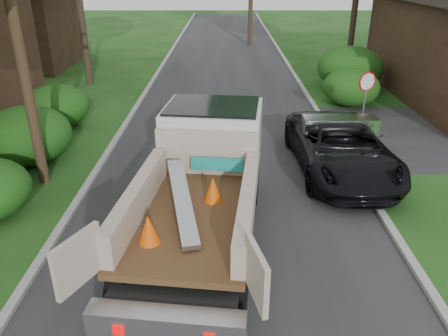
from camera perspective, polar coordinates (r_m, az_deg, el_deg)
ground at (r=9.09m, az=0.22°, el=-16.16°), size 120.00×120.00×0.00m
road at (r=17.87m, az=0.19°, el=5.47°), size 8.00×90.00×0.02m
curb_left at (r=18.32m, az=-12.80°, el=5.51°), size 0.20×90.00×0.12m
curb_right at (r=18.32m, az=13.18°, el=5.48°), size 0.20×90.00×0.12m
stop_sign at (r=17.20m, az=18.06°, el=9.64°), size 0.71×0.32×2.48m
utility_pole at (r=13.05m, az=-26.14°, el=19.10°), size 2.42×1.25×10.00m
house_left_far at (r=31.97m, az=-26.07°, el=17.39°), size 7.56×7.56×6.00m
hedge_left_b at (r=15.67m, az=-24.36°, el=3.93°), size 2.86×2.86×1.87m
hedge_left_c at (r=18.87m, az=-21.12°, el=7.54°), size 2.60×2.60×1.70m
hedge_right_a at (r=21.30m, az=16.24°, el=10.09°), size 2.60×2.60×1.70m
hedge_right_b at (r=24.25m, az=16.12°, el=12.46°), size 3.38×3.38×2.21m
flatbed_truck at (r=10.75m, az=-2.39°, el=0.04°), size 3.68×7.31×2.67m
black_pickup at (r=14.12m, az=14.99°, el=2.64°), size 2.91×5.94×1.62m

